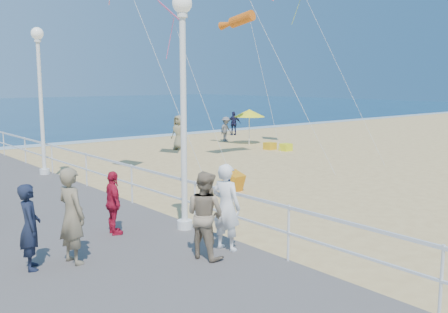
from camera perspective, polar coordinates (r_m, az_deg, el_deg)
ground at (r=15.52m, az=11.97°, el=-5.82°), size 160.00×160.00×0.00m
surf_line at (r=32.26m, az=-17.85°, el=1.44°), size 160.00×1.20×0.04m
boardwalk at (r=10.85m, az=-13.97°, el=-11.10°), size 5.00×44.00×0.40m
railing at (r=11.77m, az=-3.35°, el=-3.99°), size 0.05×42.00×0.55m
lamp_post_mid at (r=11.32m, az=-4.69°, el=7.80°), size 0.44×0.44×5.32m
lamp_post_far at (r=19.39m, az=-20.28°, el=7.62°), size 0.44×0.44×5.32m
woman_holding_toddler at (r=10.13m, az=0.25°, el=-5.80°), size 0.58×0.74×1.79m
toddler_held at (r=10.27m, az=0.36°, el=-3.80°), size 0.35×0.41×0.72m
spectator_0 at (r=9.80m, az=-21.30°, el=-7.49°), size 0.51×0.66×1.59m
spectator_1 at (r=9.72m, az=-2.19°, el=-6.66°), size 0.83×0.96×1.71m
spectator_3 at (r=11.45m, az=-12.52°, el=-5.20°), size 0.51×0.90×1.44m
spectator_6 at (r=9.84m, az=-17.00°, el=-6.48°), size 0.54×0.73×1.84m
beach_walker_a at (r=31.82m, az=0.21°, el=3.15°), size 1.14×0.84×1.59m
beach_walker_b at (r=35.61m, az=1.13°, el=3.80°), size 1.07×0.83×1.69m
beach_walker_c at (r=28.18m, az=-5.20°, el=2.76°), size 0.82×1.06×1.93m
box_kite at (r=17.41m, az=1.10°, el=-3.05°), size 0.60×0.74×0.74m
beach_umbrella at (r=30.26m, az=2.91°, el=4.97°), size 1.90×1.90×2.14m
beach_chair_left at (r=27.84m, az=7.06°, el=1.07°), size 0.55×0.55×0.40m
beach_chair_right at (r=28.26m, az=5.26°, el=1.21°), size 0.55×0.55×0.40m
kite_windsock at (r=26.77m, az=2.07°, el=15.42°), size 0.96×2.43×1.03m
kite_diamond_pink at (r=22.96m, az=-6.24°, el=16.19°), size 1.63×1.67×0.89m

